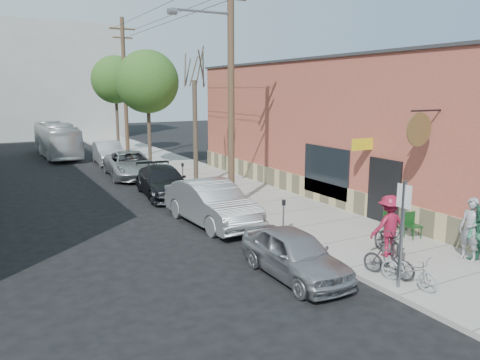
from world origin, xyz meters
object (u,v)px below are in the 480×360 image
parking_meter_near (284,211)px  patron_grey (471,229)px  patio_chair_b (392,219)px  car_2 (163,182)px  sign_post (402,224)px  tree_leafy_mid (147,82)px  parked_bike_a (389,261)px  tree_leafy_far (115,80)px  patio_chair_a (413,226)px  parked_bike_b (409,270)px  car_4 (108,153)px  parking_meter_far (183,171)px  car_1 (212,203)px  utility_pole_near (230,83)px  car_0 (295,254)px  car_3 (131,165)px  cyclist (389,226)px  bus (57,140)px  tree_bare (195,135)px

parking_meter_near → patron_grey: patron_grey is taller
patio_chair_b → car_2: bearing=119.4°
sign_post → tree_leafy_mid: (0.45, 21.77, 3.82)m
sign_post → parked_bike_a: size_ratio=1.88×
tree_leafy_far → parked_bike_a: (-0.17, -29.41, -5.33)m
patio_chair_a → parked_bike_b: patio_chair_a is taller
car_4 → parked_bike_b: bearing=-82.6°
car_2 → patron_grey: bearing=-63.9°
tree_leafy_mid → patron_grey: tree_leafy_mid is taller
tree_leafy_mid → car_2: size_ratio=1.51×
sign_post → parking_meter_far: bearing=90.4°
parking_meter_near → car_1: 3.18m
sign_post → car_2: size_ratio=0.56×
patio_chair_b → car_2: (-5.08, 9.95, 0.14)m
tree_leafy_far → car_4: size_ratio=1.60×
utility_pole_near → patio_chair_b: utility_pole_near is taller
utility_pole_near → patron_grey: (3.31, -9.08, -4.30)m
parking_meter_near → car_4: bearing=94.2°
car_1 → parking_meter_far: bearing=74.1°
tree_leafy_far → parking_meter_near: bearing=-91.3°
patio_chair_b → car_1: car_1 is taller
sign_post → car_0: bearing=129.3°
car_3 → tree_leafy_far: bearing=84.2°
cyclist → parked_bike_a: size_ratio=1.27×
parking_meter_near → car_1: bearing=117.2°
sign_post → parked_bike_b: 1.30m
tree_leafy_mid → bus: 11.00m
parked_bike_b → car_2: car_2 is taller
parking_meter_near → patio_chair_b: parking_meter_near is taller
tree_leafy_mid → patio_chair_b: bearing=-80.4°
parking_meter_far → car_1: (-1.45, -6.63, -0.14)m
parking_meter_near → car_3: (-1.45, 14.15, -0.21)m
patio_chair_b → patron_grey: size_ratio=0.46×
parked_bike_a → car_4: size_ratio=0.31×
parking_meter_near → cyclist: size_ratio=0.65×
car_1 → bus: bearing=92.9°
tree_leafy_mid → car_4: bearing=121.9°
car_3 → car_4: size_ratio=1.16×
car_2 → car_1: bearing=-84.3°
sign_post → car_4: size_ratio=0.58×
parking_meter_far → patio_chair_b: (3.63, -11.02, -0.39)m
parking_meter_near → patio_chair_a: size_ratio=1.41×
car_2 → patio_chair_b: bearing=-57.3°
tree_leafy_far → car_1: (-2.00, -22.05, -5.08)m
parked_bike_b → parking_meter_far: bearing=80.4°
car_2 → car_3: car_3 is taller
tree_leafy_far → cyclist: tree_leafy_far is taller
car_0 → parked_bike_b: bearing=-46.3°
parked_bike_b → car_1: size_ratio=0.31×
parking_meter_far → tree_bare: size_ratio=0.23×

